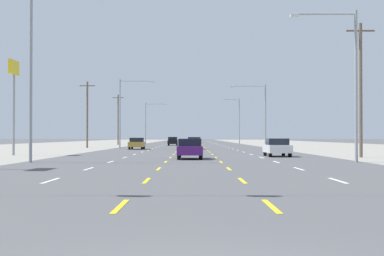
{
  "coord_description": "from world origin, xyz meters",
  "views": [
    {
      "loc": [
        -0.09,
        -6.01,
        1.62
      ],
      "look_at": [
        -0.07,
        66.18,
        2.71
      ],
      "focal_mm": 52.53,
      "sensor_mm": 36.0,
      "label": 1
    }
  ],
  "objects_px": {
    "streetlight_right_row_1": "(261,110)",
    "streetlight_left_row_2": "(148,120)",
    "streetlight_right_row_2": "(237,118)",
    "streetlight_right_row_0": "(349,74)",
    "hatchback_center_turn_midfar": "(194,143)",
    "sedan_far_right_near": "(277,147)",
    "sedan_far_left_mid": "(137,143)",
    "streetlight_left_row_0": "(38,64)",
    "streetlight_left_row_1": "(124,107)",
    "pole_sign_left_row_1": "(14,83)",
    "sedan_center_turn_nearest": "(190,148)",
    "hatchback_inner_left_far": "(173,141)"
  },
  "relations": [
    {
      "from": "sedan_far_right_near",
      "to": "hatchback_inner_left_far",
      "type": "bearing_deg",
      "value": 100.84
    },
    {
      "from": "streetlight_right_row_2",
      "to": "hatchback_inner_left_far",
      "type": "bearing_deg",
      "value": -121.17
    },
    {
      "from": "sedan_far_right_near",
      "to": "streetlight_right_row_0",
      "type": "distance_m",
      "value": 11.97
    },
    {
      "from": "pole_sign_left_row_1",
      "to": "streetlight_right_row_1",
      "type": "bearing_deg",
      "value": 49.86
    },
    {
      "from": "streetlight_right_row_1",
      "to": "streetlight_right_row_2",
      "type": "xyz_separation_m",
      "value": [
        0.2,
        43.15,
        0.39
      ]
    },
    {
      "from": "streetlight_right_row_2",
      "to": "streetlight_right_row_0",
      "type": "bearing_deg",
      "value": -90.02
    },
    {
      "from": "streetlight_right_row_1",
      "to": "hatchback_inner_left_far",
      "type": "bearing_deg",
      "value": 121.54
    },
    {
      "from": "streetlight_left_row_2",
      "to": "streetlight_right_row_2",
      "type": "bearing_deg",
      "value": -0.0
    },
    {
      "from": "sedan_far_right_near",
      "to": "streetlight_right_row_1",
      "type": "xyz_separation_m",
      "value": [
        2.73,
        32.57,
        4.56
      ]
    },
    {
      "from": "streetlight_left_row_0",
      "to": "streetlight_left_row_2",
      "type": "bearing_deg",
      "value": 89.95
    },
    {
      "from": "streetlight_right_row_1",
      "to": "streetlight_left_row_2",
      "type": "relative_size",
      "value": 1.0
    },
    {
      "from": "pole_sign_left_row_1",
      "to": "streetlight_left_row_0",
      "type": "height_order",
      "value": "streetlight_left_row_0"
    },
    {
      "from": "sedan_center_turn_nearest",
      "to": "pole_sign_left_row_1",
      "type": "height_order",
      "value": "pole_sign_left_row_1"
    },
    {
      "from": "sedan_far_left_mid",
      "to": "streetlight_right_row_2",
      "type": "xyz_separation_m",
      "value": [
        16.8,
        50.48,
        4.95
      ]
    },
    {
      "from": "streetlight_left_row_1",
      "to": "streetlight_left_row_2",
      "type": "xyz_separation_m",
      "value": [
        -0.01,
        43.15,
        -0.39
      ]
    },
    {
      "from": "streetlight_left_row_1",
      "to": "streetlight_left_row_2",
      "type": "relative_size",
      "value": 1.08
    },
    {
      "from": "sedan_far_right_near",
      "to": "streetlight_left_row_0",
      "type": "height_order",
      "value": "streetlight_left_row_0"
    },
    {
      "from": "streetlight_left_row_0",
      "to": "streetlight_left_row_1",
      "type": "xyz_separation_m",
      "value": [
        0.09,
        43.15,
        -0.48
      ]
    },
    {
      "from": "streetlight_left_row_1",
      "to": "sedan_far_right_near",
      "type": "bearing_deg",
      "value": -63.24
    },
    {
      "from": "sedan_center_turn_nearest",
      "to": "hatchback_inner_left_far",
      "type": "distance_m",
      "value": 58.97
    },
    {
      "from": "pole_sign_left_row_1",
      "to": "streetlight_left_row_2",
      "type": "relative_size",
      "value": 0.92
    },
    {
      "from": "streetlight_left_row_0",
      "to": "streetlight_right_row_2",
      "type": "height_order",
      "value": "streetlight_left_row_0"
    },
    {
      "from": "sedan_center_turn_nearest",
      "to": "streetlight_left_row_2",
      "type": "relative_size",
      "value": 0.5
    },
    {
      "from": "streetlight_left_row_0",
      "to": "hatchback_center_turn_midfar",
      "type": "bearing_deg",
      "value": 75.03
    },
    {
      "from": "streetlight_left_row_1",
      "to": "hatchback_inner_left_far",
      "type": "bearing_deg",
      "value": 73.96
    },
    {
      "from": "sedan_far_left_mid",
      "to": "streetlight_left_row_0",
      "type": "height_order",
      "value": "streetlight_left_row_0"
    },
    {
      "from": "hatchback_center_turn_midfar",
      "to": "streetlight_left_row_1",
      "type": "distance_m",
      "value": 12.57
    },
    {
      "from": "hatchback_inner_left_far",
      "to": "streetlight_left_row_2",
      "type": "distance_m",
      "value": 23.18
    },
    {
      "from": "sedan_far_left_mid",
      "to": "streetlight_right_row_0",
      "type": "relative_size",
      "value": 0.47
    },
    {
      "from": "pole_sign_left_row_1",
      "to": "sedan_center_turn_nearest",
      "type": "bearing_deg",
      "value": -27.46
    },
    {
      "from": "hatchback_inner_left_far",
      "to": "streetlight_right_row_2",
      "type": "xyz_separation_m",
      "value": [
        13.25,
        21.9,
        4.92
      ]
    },
    {
      "from": "hatchback_center_turn_midfar",
      "to": "streetlight_left_row_1",
      "type": "relative_size",
      "value": 0.41
    },
    {
      "from": "sedan_far_left_mid",
      "to": "streetlight_right_row_0",
      "type": "distance_m",
      "value": 39.85
    },
    {
      "from": "pole_sign_left_row_1",
      "to": "streetlight_right_row_0",
      "type": "relative_size",
      "value": 0.86
    },
    {
      "from": "sedan_far_left_mid",
      "to": "streetlight_right_row_0",
      "type": "height_order",
      "value": "streetlight_right_row_0"
    },
    {
      "from": "sedan_far_left_mid",
      "to": "hatchback_inner_left_far",
      "type": "bearing_deg",
      "value": 82.91
    },
    {
      "from": "pole_sign_left_row_1",
      "to": "streetlight_right_row_2",
      "type": "bearing_deg",
      "value": 70.89
    },
    {
      "from": "hatchback_inner_left_far",
      "to": "sedan_center_turn_nearest",
      "type": "bearing_deg",
      "value": -86.84
    },
    {
      "from": "sedan_far_right_near",
      "to": "hatchback_center_turn_midfar",
      "type": "xyz_separation_m",
      "value": [
        -6.63,
        26.38,
        0.03
      ]
    },
    {
      "from": "streetlight_right_row_1",
      "to": "streetlight_left_row_2",
      "type": "bearing_deg",
      "value": 113.94
    },
    {
      "from": "hatchback_inner_left_far",
      "to": "streetlight_right_row_0",
      "type": "relative_size",
      "value": 0.41
    },
    {
      "from": "sedan_center_turn_nearest",
      "to": "streetlight_right_row_0",
      "type": "distance_m",
      "value": 12.35
    },
    {
      "from": "hatchback_inner_left_far",
      "to": "streetlight_left_row_1",
      "type": "xyz_separation_m",
      "value": [
        -6.11,
        -21.25,
        4.88
      ]
    },
    {
      "from": "streetlight_left_row_0",
      "to": "streetlight_right_row_0",
      "type": "xyz_separation_m",
      "value": [
        19.41,
        -0.0,
        -0.61
      ]
    },
    {
      "from": "sedan_far_left_mid",
      "to": "hatchback_center_turn_midfar",
      "type": "xyz_separation_m",
      "value": [
        7.24,
        1.13,
        0.03
      ]
    },
    {
      "from": "streetlight_right_row_2",
      "to": "sedan_far_left_mid",
      "type": "bearing_deg",
      "value": -108.41
    },
    {
      "from": "streetlight_left_row_0",
      "to": "streetlight_right_row_1",
      "type": "relative_size",
      "value": 1.19
    },
    {
      "from": "streetlight_right_row_2",
      "to": "hatchback_center_turn_midfar",
      "type": "bearing_deg",
      "value": -100.97
    },
    {
      "from": "sedan_center_turn_nearest",
      "to": "sedan_far_right_near",
      "type": "height_order",
      "value": "same"
    },
    {
      "from": "streetlight_right_row_0",
      "to": "streetlight_left_row_1",
      "type": "height_order",
      "value": "streetlight_left_row_1"
    }
  ]
}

